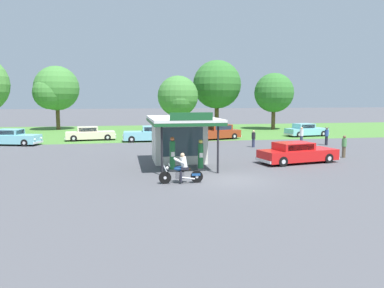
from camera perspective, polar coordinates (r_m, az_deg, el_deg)
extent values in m
plane|color=#4C4C51|center=(20.18, 5.80, -5.46)|extent=(300.00, 300.00, 0.00)
cube|color=#477A33|center=(49.41, -4.03, 1.94)|extent=(120.00, 24.00, 0.01)
cube|color=silver|center=(25.62, -2.08, 0.60)|extent=(3.47, 3.04, 2.98)
cube|color=#384C56|center=(24.14, -1.55, 0.35)|extent=(2.78, 0.05, 1.91)
cube|color=silver|center=(23.94, -1.53, 3.92)|extent=(4.17, 6.70, 0.16)
cube|color=#195128|center=(23.95, -1.53, 3.49)|extent=(4.17, 6.70, 0.18)
cube|color=#195128|center=(20.66, -0.08, 4.27)|extent=(2.43, 0.08, 0.44)
cylinder|color=black|center=(21.54, 4.02, -0.62)|extent=(0.12, 0.12, 2.98)
cylinder|color=black|center=(20.96, -4.67, -0.84)|extent=(0.12, 0.12, 2.98)
cube|color=slate|center=(22.51, -3.02, -4.00)|extent=(0.44, 0.44, 0.10)
cylinder|color=#1E6B33|center=(22.35, -3.04, -1.74)|extent=(0.34, 0.34, 1.70)
cube|color=white|center=(22.16, -2.98, -1.59)|extent=(0.22, 0.02, 0.28)
sphere|color=orange|center=(22.22, -3.05, 0.79)|extent=(0.26, 0.26, 0.26)
cube|color=slate|center=(22.79, 1.33, -3.85)|extent=(0.44, 0.44, 0.10)
cylinder|color=#1E6B33|center=(22.66, 1.34, -1.86)|extent=(0.34, 0.34, 1.50)
cube|color=white|center=(22.47, 1.43, -1.74)|extent=(0.22, 0.02, 0.28)
sphere|color=#EACC4C|center=(22.54, 1.35, 0.38)|extent=(0.26, 0.26, 0.26)
cylinder|color=black|center=(19.06, -4.18, -5.19)|extent=(0.64, 0.12, 0.64)
cylinder|color=silver|center=(19.06, -4.18, -5.19)|extent=(0.16, 0.12, 0.16)
cylinder|color=black|center=(19.26, 0.74, -5.04)|extent=(0.64, 0.12, 0.64)
cylinder|color=silver|center=(19.26, 0.74, -5.04)|extent=(0.16, 0.12, 0.16)
ellipsoid|color=#1E4C8C|center=(19.04, -2.01, -3.78)|extent=(0.57, 0.26, 0.24)
cube|color=#59595E|center=(19.12, -1.86, -4.83)|extent=(0.45, 0.25, 0.36)
cube|color=black|center=(19.10, -0.96, -3.92)|extent=(0.49, 0.27, 0.10)
cylinder|color=silver|center=(19.01, -3.89, -4.36)|extent=(0.37, 0.08, 0.71)
cylinder|color=silver|center=(18.95, -3.54, -3.22)|extent=(0.06, 0.70, 0.04)
sphere|color=silver|center=(18.97, -3.83, -3.70)|extent=(0.16, 0.16, 0.16)
cube|color=#1E4C8C|center=(19.23, 0.60, -4.70)|extent=(0.44, 0.19, 0.12)
cylinder|color=silver|center=(19.06, -0.60, -5.29)|extent=(0.71, 0.10, 0.18)
cube|color=black|center=(19.08, -1.17, -3.75)|extent=(0.41, 0.35, 0.14)
cylinder|color=black|center=(18.97, -1.71, -5.05)|extent=(0.13, 0.23, 0.56)
cylinder|color=black|center=(19.28, -1.83, -4.85)|extent=(0.13, 0.23, 0.56)
cylinder|color=white|center=(19.02, -1.30, -2.82)|extent=(0.42, 0.33, 0.60)
sphere|color=tan|center=(18.95, -1.48, -1.71)|extent=(0.22, 0.22, 0.22)
cylinder|color=white|center=(18.78, -1.94, -2.70)|extent=(0.54, 0.10, 0.31)
cylinder|color=white|center=(19.17, -2.09, -2.50)|extent=(0.54, 0.10, 0.31)
cube|color=red|center=(26.19, 16.01, -1.61)|extent=(5.65, 2.86, 0.73)
cube|color=red|center=(25.88, 15.36, -0.31)|extent=(2.66, 2.09, 0.50)
cube|color=#283847|center=(26.59, 17.40, -0.19)|extent=(0.31, 1.48, 0.40)
cube|color=#283847|center=(26.54, 14.30, -0.10)|extent=(2.00, 0.40, 0.38)
cube|color=#283847|center=(25.22, 16.47, -0.53)|extent=(2.00, 0.40, 0.38)
cube|color=silver|center=(27.94, 20.46, -1.76)|extent=(0.45, 1.81, 0.18)
cube|color=silver|center=(24.70, 10.93, -2.54)|extent=(0.45, 1.81, 0.18)
sphere|color=white|center=(28.37, 19.68, -1.03)|extent=(0.18, 0.18, 0.18)
sphere|color=white|center=(27.46, 21.35, -1.35)|extent=(0.18, 0.18, 0.18)
cylinder|color=black|center=(28.04, 17.88, -1.57)|extent=(0.69, 0.32, 0.66)
cylinder|color=silver|center=(28.04, 17.88, -1.57)|extent=(0.33, 0.27, 0.30)
cylinder|color=black|center=(26.69, 20.30, -2.08)|extent=(0.69, 0.32, 0.66)
cylinder|color=silver|center=(26.69, 20.30, -2.08)|extent=(0.33, 0.27, 0.30)
cylinder|color=black|center=(25.92, 11.56, -2.05)|extent=(0.69, 0.32, 0.66)
cylinder|color=silver|center=(25.92, 11.56, -2.05)|extent=(0.33, 0.27, 0.30)
cylinder|color=black|center=(24.44, 13.82, -2.65)|extent=(0.69, 0.32, 0.66)
cylinder|color=silver|center=(24.44, 13.82, -2.65)|extent=(0.33, 0.27, 0.30)
cube|color=#7AC6D1|center=(38.70, -26.01, 0.71)|extent=(5.44, 3.21, 0.81)
cube|color=#7AC6D1|center=(38.75, -26.32, 1.68)|extent=(2.54, 2.15, 0.52)
cube|color=#283847|center=(38.18, -24.96, 1.69)|extent=(0.44, 1.36, 0.41)
cube|color=#283847|center=(39.40, -25.71, 1.79)|extent=(1.78, 0.56, 0.39)
cube|color=#283847|center=(38.09, -26.94, 1.57)|extent=(1.78, 0.56, 0.39)
cube|color=silver|center=(37.41, -22.62, 0.25)|extent=(0.61, 1.68, 0.18)
sphere|color=white|center=(37.87, -22.21, 0.84)|extent=(0.18, 0.18, 0.18)
sphere|color=white|center=(36.87, -23.06, 0.65)|extent=(0.18, 0.18, 0.18)
cylinder|color=black|center=(38.55, -23.13, 0.46)|extent=(0.69, 0.38, 0.66)
cylinder|color=silver|center=(38.55, -23.13, 0.46)|extent=(0.35, 0.30, 0.30)
cylinder|color=black|center=(37.10, -24.40, 0.16)|extent=(0.69, 0.38, 0.66)
cylinder|color=silver|center=(37.10, -24.40, 0.16)|extent=(0.35, 0.30, 0.30)
cylinder|color=black|center=(40.37, -27.46, 0.50)|extent=(0.69, 0.38, 0.66)
cylinder|color=silver|center=(40.37, -27.46, 0.50)|extent=(0.35, 0.30, 0.30)
cube|color=#993819|center=(39.86, 3.61, 1.57)|extent=(5.69, 3.34, 0.81)
cube|color=#993819|center=(40.06, 4.27, 2.60)|extent=(2.70, 2.27, 0.59)
cube|color=#283847|center=(39.49, 2.85, 2.54)|extent=(0.46, 1.45, 0.48)
cube|color=#283847|center=(39.36, 4.89, 2.51)|extent=(1.90, 0.58, 0.45)
cube|color=#283847|center=(40.78, 3.66, 2.68)|extent=(1.90, 0.58, 0.45)
cube|color=silver|center=(38.59, 0.14, 0.98)|extent=(0.63, 1.79, 0.18)
cube|color=silver|center=(41.32, 6.86, 1.33)|extent=(0.63, 1.79, 0.18)
sphere|color=white|center=(38.01, 0.54, 1.38)|extent=(0.18, 0.18, 0.18)
sphere|color=white|center=(39.10, -0.29, 1.54)|extent=(0.18, 0.18, 0.18)
cylinder|color=black|center=(38.21, 1.94, 0.96)|extent=(0.69, 0.38, 0.66)
cylinder|color=silver|center=(38.21, 1.94, 0.96)|extent=(0.35, 0.29, 0.30)
cylinder|color=black|center=(39.79, 0.69, 1.21)|extent=(0.69, 0.38, 0.66)
cylinder|color=silver|center=(39.79, 0.69, 1.21)|extent=(0.35, 0.29, 0.30)
cylinder|color=black|center=(40.08, 6.51, 1.20)|extent=(0.69, 0.38, 0.66)
cylinder|color=silver|center=(40.08, 6.51, 1.20)|extent=(0.35, 0.29, 0.30)
cylinder|color=black|center=(41.59, 5.15, 1.43)|extent=(0.69, 0.38, 0.66)
cylinder|color=silver|center=(41.59, 5.15, 1.43)|extent=(0.35, 0.29, 0.30)
cube|color=#7AC6D1|center=(38.12, -6.79, 1.32)|extent=(4.94, 2.02, 0.85)
cube|color=#7AC6D1|center=(38.08, -6.20, 2.37)|extent=(1.92, 1.71, 0.54)
cube|color=#283847|center=(38.04, -7.58, 2.35)|extent=(0.08, 1.48, 0.43)
cube|color=#283847|center=(37.27, -6.14, 2.27)|extent=(1.60, 0.07, 0.41)
cube|color=#283847|center=(38.89, -6.26, 2.47)|extent=(1.60, 0.07, 0.41)
cube|color=silver|center=(38.14, -10.51, 0.79)|extent=(0.17, 1.80, 0.18)
cube|color=silver|center=(38.33, -3.08, 0.93)|extent=(0.17, 1.80, 0.18)
sphere|color=white|center=(37.50, -10.55, 1.22)|extent=(0.18, 0.18, 0.18)
sphere|color=white|center=(38.70, -10.51, 1.40)|extent=(0.18, 0.18, 0.18)
cylinder|color=black|center=(37.24, -9.29, 0.72)|extent=(0.66, 0.22, 0.66)
cylinder|color=silver|center=(37.24, -9.29, 0.72)|extent=(0.30, 0.23, 0.30)
cylinder|color=black|center=(39.00, -9.28, 1.00)|extent=(0.66, 0.22, 0.66)
cylinder|color=silver|center=(39.00, -9.28, 1.00)|extent=(0.30, 0.23, 0.30)
cylinder|color=black|center=(37.37, -4.18, 0.81)|extent=(0.66, 0.22, 0.66)
cylinder|color=silver|center=(37.37, -4.18, 0.81)|extent=(0.30, 0.23, 0.30)
cylinder|color=black|center=(39.13, -4.40, 1.09)|extent=(0.66, 0.22, 0.66)
cylinder|color=silver|center=(39.13, -4.40, 1.09)|extent=(0.30, 0.23, 0.30)
cube|color=#7AC6D1|center=(45.15, 17.21, 1.86)|extent=(5.01, 2.58, 0.74)
cube|color=#7AC6D1|center=(44.88, 16.85, 2.68)|extent=(2.26, 1.97, 0.56)
cube|color=#283847|center=(45.47, 17.89, 2.69)|extent=(0.25, 1.50, 0.45)
cube|color=#283847|center=(45.56, 16.25, 2.76)|extent=(1.72, 0.27, 0.43)
cube|color=#283847|center=(44.20, 17.48, 2.59)|extent=(1.72, 0.27, 0.43)
cube|color=silver|center=(46.62, 19.63, 1.61)|extent=(0.37, 1.84, 0.18)
cube|color=silver|center=(43.80, 14.62, 1.47)|extent=(0.37, 1.84, 0.18)
sphere|color=white|center=(47.09, 19.19, 2.03)|extent=(0.18, 0.18, 0.18)
sphere|color=white|center=(46.12, 20.13, 1.89)|extent=(0.18, 0.18, 0.18)
cylinder|color=black|center=(46.86, 18.18, 1.73)|extent=(0.68, 0.29, 0.66)
cylinder|color=silver|center=(46.86, 18.18, 1.73)|extent=(0.32, 0.26, 0.30)
cylinder|color=black|center=(45.42, 19.54, 1.52)|extent=(0.68, 0.29, 0.66)
cylinder|color=silver|center=(45.42, 19.54, 1.52)|extent=(0.32, 0.26, 0.30)
cylinder|color=black|center=(44.99, 14.84, 1.64)|extent=(0.68, 0.29, 0.66)
cylinder|color=silver|center=(44.99, 14.84, 1.64)|extent=(0.32, 0.26, 0.30)
cylinder|color=black|center=(43.49, 16.16, 1.42)|extent=(0.68, 0.29, 0.66)
cylinder|color=silver|center=(43.49, 16.16, 1.42)|extent=(0.32, 0.26, 0.30)
cube|color=beige|center=(40.35, -15.37, 1.35)|extent=(5.14, 2.40, 0.74)
cube|color=beige|center=(40.29, -15.79, 2.22)|extent=(2.22, 1.85, 0.51)
cube|color=#283847|center=(40.32, -14.36, 2.27)|extent=(0.20, 1.44, 0.41)
cube|color=#283847|center=(41.09, -15.82, 2.31)|extent=(1.74, 0.22, 0.39)
cube|color=#283847|center=(39.49, -15.76, 2.13)|extent=(1.74, 0.22, 0.39)
cube|color=silver|center=(40.52, -11.81, 1.12)|extent=(0.32, 1.76, 0.18)
cube|color=silver|center=(40.39, -18.92, 0.87)|extent=(0.32, 1.76, 0.18)
sphere|color=white|center=(41.08, -11.88, 1.60)|extent=(0.18, 0.18, 0.18)
sphere|color=white|center=(39.91, -11.72, 1.45)|extent=(0.18, 0.18, 0.18)
cylinder|color=black|center=(41.31, -13.06, 1.24)|extent=(0.68, 0.27, 0.66)
cylinder|color=silver|center=(41.31, -13.06, 1.24)|extent=(0.32, 0.25, 0.30)
cylinder|color=black|center=(39.59, -12.88, 1.00)|extent=(0.68, 0.27, 0.66)
cylinder|color=silver|center=(39.59, -12.88, 1.00)|extent=(0.32, 0.25, 0.30)
cylinder|color=black|center=(41.23, -17.74, 1.08)|extent=(0.68, 0.27, 0.66)
cylinder|color=silver|center=(41.23, -17.74, 1.08)|extent=(0.32, 0.25, 0.30)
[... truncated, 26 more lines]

